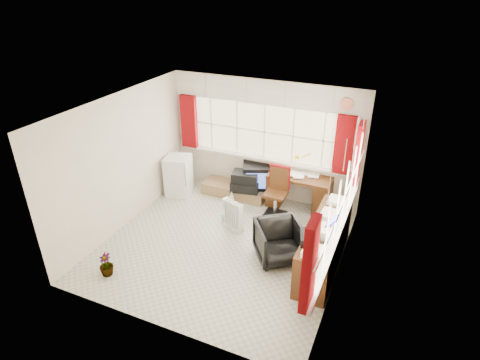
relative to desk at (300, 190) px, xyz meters
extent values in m
plane|color=beige|center=(-0.85, -1.80, -0.40)|extent=(4.00, 4.00, 0.00)
plane|color=beige|center=(-0.85, 0.20, 0.85)|extent=(4.00, 0.00, 4.00)
plane|color=beige|center=(-0.85, -3.80, 0.85)|extent=(4.00, 0.00, 4.00)
plane|color=beige|center=(-2.85, -1.80, 0.85)|extent=(0.00, 4.00, 4.00)
plane|color=beige|center=(1.15, -1.80, 0.85)|extent=(0.00, 4.00, 4.00)
plane|color=white|center=(-0.85, -1.80, 2.10)|extent=(4.00, 4.00, 0.00)
plane|color=#FFF2C9|center=(-0.85, 0.18, 1.05)|extent=(3.60, 0.00, 3.60)
cube|color=white|center=(-0.85, 0.14, 0.47)|extent=(3.70, 0.12, 0.05)
cube|color=white|center=(-2.05, 0.17, 1.05)|extent=(0.03, 0.02, 1.10)
cube|color=white|center=(-1.45, 0.17, 1.05)|extent=(0.03, 0.02, 1.10)
cube|color=white|center=(-0.85, 0.17, 1.05)|extent=(0.03, 0.02, 1.10)
cube|color=white|center=(-0.25, 0.17, 1.05)|extent=(0.03, 0.02, 1.10)
cube|color=white|center=(0.35, 0.17, 1.05)|extent=(0.03, 0.02, 1.10)
plane|color=#FFF2C9|center=(1.13, -1.80, 1.05)|extent=(0.00, 3.60, 3.60)
cube|color=white|center=(1.09, -1.80, 0.47)|extent=(0.12, 3.70, 0.05)
cube|color=white|center=(1.12, -3.00, 1.05)|extent=(0.02, 0.03, 1.10)
cube|color=white|center=(1.12, -2.40, 1.05)|extent=(0.02, 0.03, 1.10)
cube|color=white|center=(1.12, -1.80, 1.05)|extent=(0.02, 0.03, 1.10)
cube|color=white|center=(1.12, -1.20, 1.05)|extent=(0.02, 0.03, 1.10)
cube|color=white|center=(1.12, -0.60, 1.05)|extent=(0.02, 0.03, 1.10)
cube|color=maroon|center=(-2.55, 0.10, 1.05)|extent=(0.35, 0.10, 1.15)
cube|color=maroon|center=(0.75, 0.10, 1.05)|extent=(0.35, 0.10, 1.15)
cube|color=maroon|center=(1.05, -0.20, 1.05)|extent=(0.10, 0.35, 1.15)
cube|color=maroon|center=(1.05, -3.50, 1.05)|extent=(0.10, 0.35, 1.15)
cube|color=white|center=(-0.85, 0.16, 1.85)|extent=(3.95, 0.08, 0.48)
cube|color=white|center=(1.11, -1.80, 1.85)|extent=(0.08, 3.95, 0.48)
cube|color=#582C14|center=(0.00, 0.00, 0.29)|extent=(1.27, 0.65, 0.06)
cube|color=#582C14|center=(-0.48, 0.01, -0.07)|extent=(0.31, 0.57, 0.67)
cube|color=#582C14|center=(0.48, -0.01, -0.07)|extent=(0.31, 0.57, 0.67)
cube|color=white|center=(0.00, 0.00, 0.33)|extent=(0.22, 0.30, 0.02)
cube|color=white|center=(0.00, 0.00, 0.34)|extent=(0.22, 0.30, 0.02)
cube|color=white|center=(0.00, 0.00, 0.34)|extent=(0.22, 0.30, 0.02)
cube|color=white|center=(0.00, 0.00, 0.34)|extent=(0.22, 0.30, 0.02)
cube|color=white|center=(0.00, 0.00, 0.35)|extent=(0.22, 0.30, 0.02)
cube|color=white|center=(0.00, 0.00, 0.35)|extent=(0.22, 0.30, 0.02)
cylinder|color=yellow|center=(0.12, 0.21, 0.33)|extent=(0.10, 0.10, 0.02)
cylinder|color=yellow|center=(0.12, 0.21, 0.52)|extent=(0.02, 0.02, 0.37)
cone|color=yellow|center=(0.12, 0.21, 0.66)|extent=(0.16, 0.14, 0.15)
cube|color=black|center=(-0.33, -0.52, -0.38)|extent=(0.42, 0.42, 0.04)
cylinder|color=silver|center=(-0.33, -0.52, -0.16)|extent=(0.06, 0.06, 0.49)
cube|color=#582C14|center=(-0.33, -0.52, 0.08)|extent=(0.41, 0.40, 0.06)
cube|color=#582C14|center=(-0.34, -0.31, 0.34)|extent=(0.37, 0.05, 0.47)
cube|color=maroon|center=(-0.34, -0.31, 0.36)|extent=(0.41, 0.06, 0.49)
imported|color=black|center=(0.16, -1.76, -0.07)|extent=(1.02, 1.02, 0.67)
cube|color=white|center=(-0.89, -1.28, -0.36)|extent=(0.42, 0.29, 0.08)
cube|color=white|center=(-1.05, -1.21, -0.07)|extent=(0.07, 0.12, 0.51)
cube|color=white|center=(-1.00, -1.23, -0.07)|extent=(0.07, 0.12, 0.51)
cube|color=white|center=(-0.94, -1.26, -0.07)|extent=(0.07, 0.12, 0.51)
cube|color=white|center=(-0.89, -1.28, -0.07)|extent=(0.07, 0.12, 0.51)
cube|color=white|center=(-0.83, -1.30, -0.07)|extent=(0.07, 0.12, 0.51)
cube|color=white|center=(-0.78, -1.32, -0.07)|extent=(0.07, 0.12, 0.51)
cube|color=white|center=(-0.72, -1.34, -0.07)|extent=(0.07, 0.12, 0.51)
cube|color=#582C14|center=(0.88, -1.60, -0.03)|extent=(0.50, 2.00, 0.75)
cube|color=white|center=(0.85, -2.40, 0.40)|extent=(0.24, 0.32, 0.10)
cube|color=white|center=(0.85, -1.87, 0.40)|extent=(0.24, 0.32, 0.10)
cube|color=white|center=(0.85, -1.33, 0.40)|extent=(0.24, 0.32, 0.10)
cube|color=white|center=(0.85, -0.80, 0.40)|extent=(0.24, 0.32, 0.10)
cube|color=black|center=(0.74, -2.10, 0.41)|extent=(0.38, 0.44, 0.12)
cube|color=#9A6F4D|center=(-1.40, -0.08, -0.28)|extent=(1.40, 0.50, 0.25)
cube|color=black|center=(-0.97, 0.06, 0.10)|extent=(0.70, 0.67, 0.50)
cube|color=#5273EA|center=(-0.87, -0.18, 0.10)|extent=(0.40, 0.18, 0.34)
cube|color=black|center=(-1.10, -0.21, -0.05)|extent=(0.64, 0.47, 0.21)
cube|color=black|center=(-1.10, -0.21, 0.16)|extent=(0.59, 0.44, 0.20)
cube|color=white|center=(-2.54, -0.49, 0.03)|extent=(0.62, 0.62, 0.87)
cube|color=silver|center=(-2.25, -0.68, 0.16)|extent=(0.02, 0.02, 0.46)
imported|color=white|center=(-1.31, -0.45, -0.26)|extent=(0.13, 0.13, 0.28)
imported|color=#94DDD5|center=(-1.17, -1.08, -0.30)|extent=(0.11, 0.11, 0.21)
imported|color=black|center=(-2.21, -3.24, -0.20)|extent=(0.28, 0.28, 0.40)
camera|label=1|loc=(1.74, -6.98, 3.90)|focal=30.00mm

